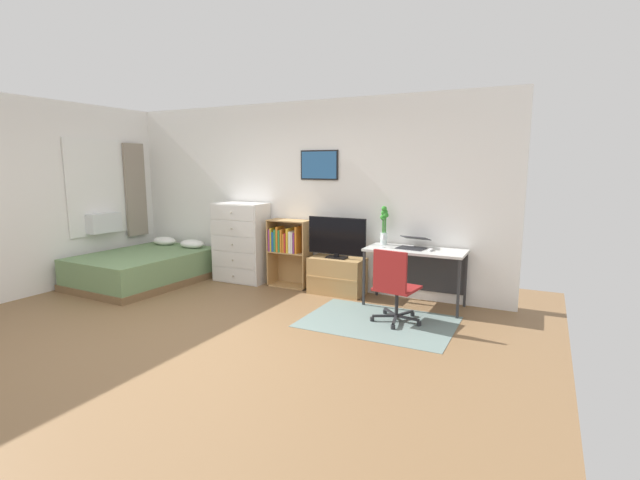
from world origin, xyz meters
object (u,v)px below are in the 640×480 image
computer_mouse (431,250)px  bamboo_vase (384,224)px  desk (417,259)px  laptop (413,243)px  bed (145,267)px  television (337,238)px  office_chair (394,284)px  bookshelf (288,247)px  dresser (241,242)px  wine_glass (383,237)px  tv_stand (337,276)px

computer_mouse → bamboo_vase: 0.74m
desk → laptop: (-0.05, 0.00, 0.20)m
bed → television: bearing=16.5°
bed → office_chair: office_chair is taller
bamboo_vase → bed: bearing=-166.6°
television → desk: 1.14m
bookshelf → laptop: size_ratio=2.42×
dresser → desk: dresser is taller
wine_glass → bookshelf: bearing=173.0°
television → computer_mouse: bearing=-3.7°
office_chair → bamboo_vase: size_ratio=1.67×
tv_stand → computer_mouse: (1.32, -0.11, 0.50)m
dresser → computer_mouse: 2.95m
laptop → desk: bearing=6.4°
bamboo_vase → television: bearing=-171.1°
laptop → tv_stand: bearing=-172.8°
computer_mouse → bamboo_vase: bearing=164.6°
wine_glass → dresser: bearing=176.9°
television → wine_glass: (0.71, -0.12, 0.08)m
bookshelf → television: bearing=-4.7°
laptop → wine_glass: 0.39m
office_chair → computer_mouse: (0.24, 0.73, 0.30)m
tv_stand → television: (0.00, -0.02, 0.54)m
tv_stand → wine_glass: wine_glass is taller
bed → computer_mouse: 4.30m
bookshelf → tv_stand: size_ratio=1.30×
bookshelf → bamboo_vase: bamboo_vase is taller
television → laptop: (1.07, 0.02, 0.00)m
computer_mouse → wine_glass: bearing=-176.6°
tv_stand → wine_glass: size_ratio=4.27×
bed → bookshelf: 2.25m
bookshelf → wine_glass: size_ratio=5.53×
office_chair → wine_glass: 0.89m
dresser → wine_glass: size_ratio=6.78×
tv_stand → desk: bearing=-0.3°
desk → wine_glass: 0.51m
dresser → bamboo_vase: 2.31m
laptop → wine_glass: bearing=-151.4°
computer_mouse → bamboo_vase: bamboo_vase is taller
bookshelf → computer_mouse: 2.15m
bookshelf → wine_glass: bearing=-7.0°
computer_mouse → wine_glass: wine_glass is taller
television → bamboo_vase: 0.69m
dresser → television: 1.64m
tv_stand → bamboo_vase: size_ratio=1.49×
tv_stand → office_chair: 1.38m
office_chair → bed: bearing=-172.9°
computer_mouse → bamboo_vase: size_ratio=0.20×
office_chair → computer_mouse: office_chair is taller
bed → computer_mouse: size_ratio=19.08×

